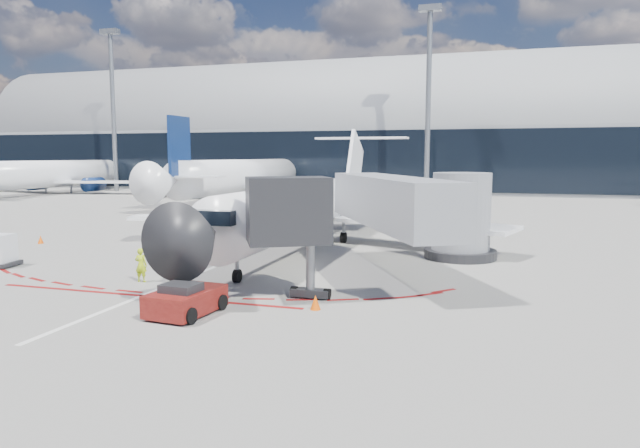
% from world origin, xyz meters
% --- Properties ---
extents(ground, '(260.00, 260.00, 0.00)m').
position_xyz_m(ground, '(0.00, 0.00, 0.00)').
color(ground, slate).
rests_on(ground, ground).
extents(apron_centerline, '(0.25, 40.00, 0.01)m').
position_xyz_m(apron_centerline, '(0.00, 2.00, 0.01)').
color(apron_centerline, silver).
rests_on(apron_centerline, ground).
extents(apron_stop_bar, '(14.00, 0.25, 0.01)m').
position_xyz_m(apron_stop_bar, '(0.00, -11.50, 0.01)').
color(apron_stop_bar, maroon).
rests_on(apron_stop_bar, ground).
extents(terminal_building, '(150.00, 24.15, 24.00)m').
position_xyz_m(terminal_building, '(0.00, 64.97, 8.52)').
color(terminal_building, gray).
rests_on(terminal_building, ground).
extents(jet_bridge, '(10.03, 15.20, 4.90)m').
position_xyz_m(jet_bridge, '(9.79, -3.01, 3.01)').
color(jet_bridge, gray).
rests_on(jet_bridge, ground).
extents(light_mast_west, '(0.70, 0.70, 25.00)m').
position_xyz_m(light_mast_west, '(-45.00, 48.00, 12.50)').
color(light_mast_west, slate).
rests_on(light_mast_west, ground).
extents(light_mast_centre, '(0.70, 0.70, 25.00)m').
position_xyz_m(light_mast_centre, '(5.00, 48.00, 12.50)').
color(light_mast_centre, slate).
rests_on(light_mast_centre, ground).
extents(regional_jet, '(25.55, 31.51, 7.89)m').
position_xyz_m(regional_jet, '(2.69, 3.36, 2.64)').
color(regional_jet, white).
rests_on(regional_jet, ground).
extents(pushback_tug, '(2.20, 4.66, 1.19)m').
position_xyz_m(pushback_tug, '(3.13, -13.41, 0.53)').
color(pushback_tug, '#570E0C').
rests_on(pushback_tug, ground).
extents(ramp_worker, '(0.59, 0.41, 1.57)m').
position_xyz_m(ramp_worker, '(-1.57, -9.24, 0.79)').
color(ramp_worker, '#B8DA16').
rests_on(ramp_worker, ground).
extents(safety_cone_left, '(0.38, 0.38, 0.53)m').
position_xyz_m(safety_cone_left, '(-14.63, -1.23, 0.27)').
color(safety_cone_left, '#E95004').
rests_on(safety_cone_left, ground).
extents(safety_cone_right, '(0.40, 0.40, 0.55)m').
position_xyz_m(safety_cone_right, '(7.46, -11.45, 0.28)').
color(safety_cone_right, '#E95004').
rests_on(safety_cone_right, ground).
extents(bg_airliner_0, '(36.36, 38.50, 11.76)m').
position_xyz_m(bg_airliner_0, '(-50.18, 41.88, 5.88)').
color(bg_airliner_0, white).
rests_on(bg_airliner_0, ground).
extents(bg_airliner_1, '(37.98, 40.22, 12.29)m').
position_xyz_m(bg_airliner_1, '(-17.83, 38.15, 6.14)').
color(bg_airliner_1, white).
rests_on(bg_airliner_1, ground).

